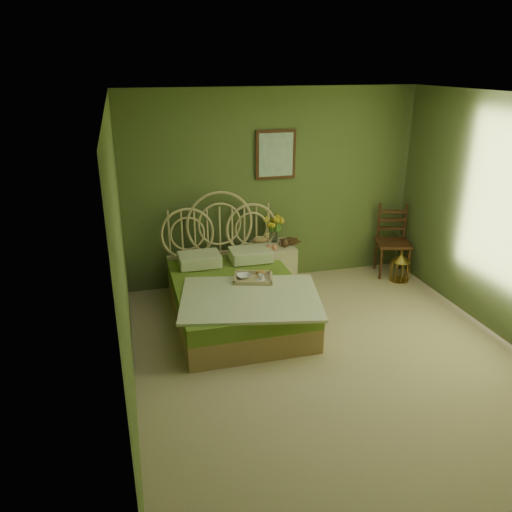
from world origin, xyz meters
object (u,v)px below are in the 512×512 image
object	(u,v)px
bed	(236,296)
nightstand	(273,260)
birdcage	(400,268)
chair	(391,236)

from	to	relation	value
bed	nightstand	distance (m)	1.08
bed	nightstand	world-z (taller)	bed
bed	nightstand	size ratio (longest dim) A/B	2.11
birdcage	nightstand	bearing A→B (deg)	169.18
bed	chair	world-z (taller)	bed
chair	bed	bearing A→B (deg)	-145.21
chair	birdcage	distance (m)	0.49
bed	chair	bearing A→B (deg)	18.20
nightstand	chair	distance (m)	1.77
nightstand	chair	size ratio (longest dim) A/B	1.02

